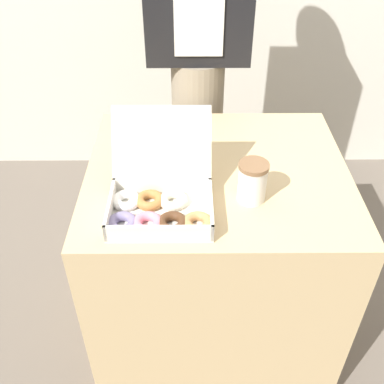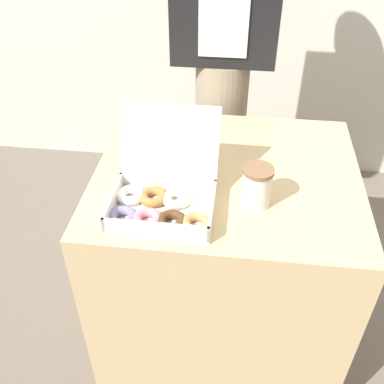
% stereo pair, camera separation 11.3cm
% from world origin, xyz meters
% --- Properties ---
extents(ground_plane, '(14.00, 14.00, 0.00)m').
position_xyz_m(ground_plane, '(0.00, 0.00, 0.00)').
color(ground_plane, '#665B51').
extents(table, '(0.80, 0.70, 0.77)m').
position_xyz_m(table, '(0.00, 0.00, 0.39)').
color(table, tan).
rests_on(table, ground_plane).
extents(donut_box, '(0.30, 0.31, 0.22)m').
position_xyz_m(donut_box, '(-0.17, -0.20, 0.81)').
color(donut_box, white).
rests_on(donut_box, table).
extents(coffee_cup, '(0.08, 0.08, 0.12)m').
position_xyz_m(coffee_cup, '(0.09, -0.14, 0.83)').
color(coffee_cup, silver).
rests_on(coffee_cup, table).
extents(person_customer, '(0.37, 0.22, 1.73)m').
position_xyz_m(person_customer, '(-0.05, 0.50, 0.97)').
color(person_customer, gray).
rests_on(person_customer, ground_plane).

